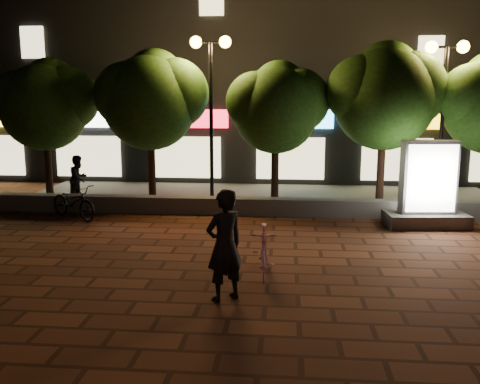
# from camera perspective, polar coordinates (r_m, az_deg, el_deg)

# --- Properties ---
(ground) EXTENTS (80.00, 80.00, 0.00)m
(ground) POSITION_cam_1_polar(r_m,az_deg,el_deg) (11.57, 0.60, -6.96)
(ground) COLOR brown
(ground) RESTS_ON ground
(retaining_wall) EXTENTS (16.00, 0.45, 0.50)m
(retaining_wall) POSITION_cam_1_polar(r_m,az_deg,el_deg) (15.37, 1.81, -1.59)
(retaining_wall) COLOR #615F5A
(retaining_wall) RESTS_ON ground
(sidewalk) EXTENTS (16.00, 5.00, 0.08)m
(sidewalk) POSITION_cam_1_polar(r_m,az_deg,el_deg) (17.86, 2.29, -0.57)
(sidewalk) COLOR #615F5A
(sidewalk) RESTS_ON ground
(building_block) EXTENTS (28.00, 8.12, 11.30)m
(building_block) POSITION_cam_1_polar(r_m,az_deg,el_deg) (24.06, 3.20, 14.14)
(building_block) COLOR black
(building_block) RESTS_ON ground
(tree_far_left) EXTENTS (3.36, 2.80, 4.63)m
(tree_far_left) POSITION_cam_1_polar(r_m,az_deg,el_deg) (18.23, -20.49, 9.30)
(tree_far_left) COLOR black
(tree_far_left) RESTS_ON sidewalk
(tree_left) EXTENTS (3.60, 3.00, 4.89)m
(tree_left) POSITION_cam_1_polar(r_m,az_deg,el_deg) (17.02, -9.66, 10.28)
(tree_left) COLOR black
(tree_left) RESTS_ON sidewalk
(tree_mid) EXTENTS (3.24, 2.70, 4.50)m
(tree_mid) POSITION_cam_1_polar(r_m,az_deg,el_deg) (16.47, 4.12, 9.60)
(tree_mid) COLOR black
(tree_mid) RESTS_ON sidewalk
(tree_right) EXTENTS (3.72, 3.10, 5.07)m
(tree_right) POSITION_cam_1_polar(r_m,az_deg,el_deg) (16.73, 15.73, 10.45)
(tree_right) COLOR black
(tree_right) RESTS_ON sidewalk
(street_lamp_left) EXTENTS (1.26, 0.36, 5.18)m
(street_lamp_left) POSITION_cam_1_polar(r_m,az_deg,el_deg) (16.38, -3.22, 12.44)
(street_lamp_left) COLOR black
(street_lamp_left) RESTS_ON sidewalk
(street_lamp_right) EXTENTS (1.26, 0.36, 4.98)m
(street_lamp_right) POSITION_cam_1_polar(r_m,az_deg,el_deg) (16.85, 21.56, 11.23)
(street_lamp_right) COLOR black
(street_lamp_right) RESTS_ON sidewalk
(ad_kiosk) EXTENTS (2.23, 1.26, 2.32)m
(ad_kiosk) POSITION_cam_1_polar(r_m,az_deg,el_deg) (14.80, 19.87, 0.01)
(ad_kiosk) COLOR #615F5A
(ad_kiosk) RESTS_ON ground
(scooter_pink) EXTENTS (0.53, 1.62, 0.96)m
(scooter_pink) POSITION_cam_1_polar(r_m,az_deg,el_deg) (10.24, 2.61, -6.48)
(scooter_pink) COLOR pink
(scooter_pink) RESTS_ON ground
(rider) EXTENTS (0.84, 0.81, 1.94)m
(rider) POSITION_cam_1_polar(r_m,az_deg,el_deg) (8.88, -1.71, -5.86)
(rider) COLOR black
(rider) RESTS_ON ground
(scooter_parked) EXTENTS (1.97, 1.58, 1.00)m
(scooter_parked) POSITION_cam_1_polar(r_m,az_deg,el_deg) (15.54, -17.82, -1.02)
(scooter_parked) COLOR black
(scooter_parked) RESTS_ON ground
(pedestrian) EXTENTS (0.74, 0.85, 1.52)m
(pedestrian) POSITION_cam_1_polar(r_m,az_deg,el_deg) (17.59, -17.28, 1.43)
(pedestrian) COLOR black
(pedestrian) RESTS_ON sidewalk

